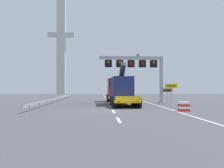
# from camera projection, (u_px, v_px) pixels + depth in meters

# --- Properties ---
(ground) EXTENTS (112.00, 112.00, 0.00)m
(ground) POSITION_uv_depth(u_px,v_px,m) (109.00, 111.00, 20.94)
(ground) COLOR #4C4C51
(lane_markings) EXTENTS (0.20, 67.32, 0.01)m
(lane_markings) POSITION_uv_depth(u_px,v_px,m) (106.00, 98.00, 47.28)
(lane_markings) COLOR silver
(lane_markings) RESTS_ON ground
(edge_line_right) EXTENTS (0.20, 63.00, 0.01)m
(edge_line_right) POSITION_uv_depth(u_px,v_px,m) (147.00, 102.00, 33.27)
(edge_line_right) COLOR silver
(edge_line_right) RESTS_ON ground
(overhead_lane_gantry) EXTENTS (9.44, 0.90, 7.04)m
(overhead_lane_gantry) POSITION_uv_depth(u_px,v_px,m) (139.00, 66.00, 31.68)
(overhead_lane_gantry) COLOR #9EA0A5
(overhead_lane_gantry) RESTS_ON ground
(heavy_haul_truck_yellow) EXTENTS (3.30, 14.11, 5.30)m
(heavy_haul_truck_yellow) POSITION_uv_depth(u_px,v_px,m) (119.00, 89.00, 30.74)
(heavy_haul_truck_yellow) COLOR yellow
(heavy_haul_truck_yellow) RESTS_ON ground
(exit_sign_yellow) EXTENTS (1.70, 0.15, 2.74)m
(exit_sign_yellow) POSITION_uv_depth(u_px,v_px,m) (171.00, 88.00, 29.76)
(exit_sign_yellow) COLOR #9EA0A5
(exit_sign_yellow) RESTS_ON ground
(tourist_info_sign_brown) EXTENTS (1.49, 0.15, 2.09)m
(tourist_info_sign_brown) POSITION_uv_depth(u_px,v_px,m) (167.00, 92.00, 31.91)
(tourist_info_sign_brown) COLOR #9EA0A5
(tourist_info_sign_brown) RESTS_ON ground
(crash_barrier_striped) EXTENTS (1.03, 0.55, 0.90)m
(crash_barrier_striped) POSITION_uv_depth(u_px,v_px,m) (184.00, 106.00, 20.52)
(crash_barrier_striped) COLOR red
(crash_barrier_striped) RESTS_ON ground
(guardrail_left) EXTENTS (0.13, 29.68, 0.76)m
(guardrail_left) POSITION_uv_depth(u_px,v_px,m) (57.00, 99.00, 33.35)
(guardrail_left) COLOR #999EA3
(guardrail_left) RESTS_ON ground
(bridge_pylon_distant) EXTENTS (9.00, 2.00, 32.73)m
(bridge_pylon_distant) POSITION_uv_depth(u_px,v_px,m) (61.00, 45.00, 75.33)
(bridge_pylon_distant) COLOR #B7B7B2
(bridge_pylon_distant) RESTS_ON ground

